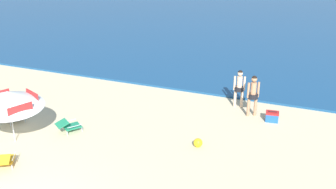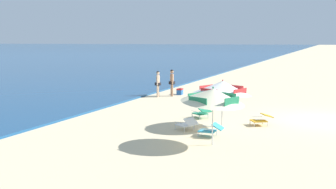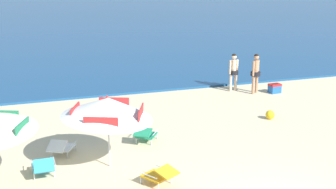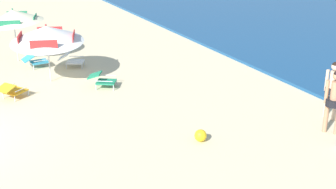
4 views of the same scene
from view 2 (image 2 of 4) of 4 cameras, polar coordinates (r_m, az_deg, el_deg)
name	(u,v)px [view 2 (image 2 of 4)]	position (r m, az deg, el deg)	size (l,w,h in m)	color
ground_plane	(322,121)	(18.23, 22.29, -3.66)	(800.00, 800.00, 0.00)	beige
beach_umbrella_striped_main	(223,88)	(15.51, 8.24, 1.04)	(3.14, 3.12, 2.01)	silver
beach_umbrella_striped_second	(213,96)	(12.69, 6.82, -0.18)	(2.79, 2.81, 2.05)	silver
lounge_chair_under_umbrella	(202,112)	(17.38, 5.13, -2.70)	(0.92, 1.01, 0.50)	#1E7F56
lounge_chair_beside_umbrella	(187,124)	(14.99, 2.87, -4.44)	(0.90, 1.03, 0.52)	white
lounge_chair_facing_sea	(262,119)	(16.34, 13.97, -3.60)	(0.90, 1.00, 0.50)	gold
lounge_chair_spare_folded	(211,129)	(14.12, 6.53, -5.25)	(0.59, 0.90, 0.52)	teal
person_standing_near_shore	(158,82)	(23.88, -1.54, 1.91)	(0.48, 0.40, 1.65)	beige
person_standing_beside	(172,81)	(24.24, 0.59, 2.09)	(0.45, 0.42, 1.72)	tan
cooler_box	(180,92)	(25.04, 1.80, 0.45)	(0.53, 0.41, 0.43)	#1E56A8
beach_ball	(215,99)	(22.13, 7.15, -0.73)	(0.32, 0.32, 0.32)	yellow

